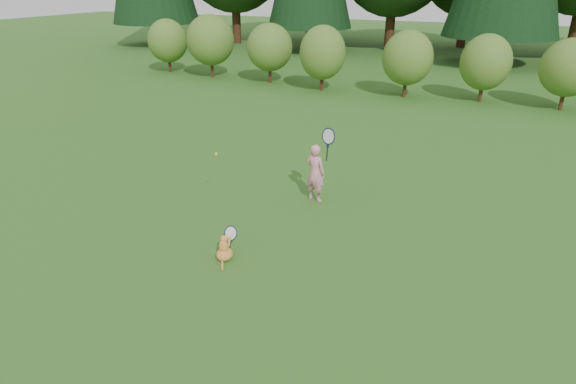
% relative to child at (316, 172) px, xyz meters
% --- Properties ---
extents(ground, '(100.00, 100.00, 0.00)m').
position_rel_child_xyz_m(ground, '(-0.27, -2.09, -0.65)').
color(ground, '#255618').
rests_on(ground, ground).
extents(shrub_row, '(28.00, 3.00, 2.80)m').
position_rel_child_xyz_m(shrub_row, '(-0.27, 10.91, 0.75)').
color(shrub_row, '#436A21').
rests_on(shrub_row, ground).
extents(child, '(0.71, 0.43, 1.85)m').
position_rel_child_xyz_m(child, '(0.00, 0.00, 0.00)').
color(child, pink).
rests_on(child, ground).
extents(cat, '(0.34, 0.66, 0.61)m').
position_rel_child_xyz_m(cat, '(-0.57, -2.79, -0.41)').
color(cat, orange).
rests_on(cat, ground).
extents(tennis_ball, '(0.06, 0.06, 0.06)m').
position_rel_child_xyz_m(tennis_ball, '(-1.67, -1.13, 0.52)').
color(tennis_ball, '#C6DE1A').
rests_on(tennis_ball, ground).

